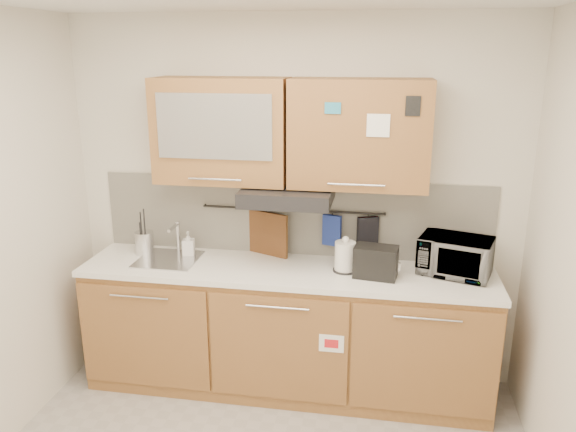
% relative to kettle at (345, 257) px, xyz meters
% --- Properties ---
extents(wall_back, '(3.20, 0.00, 3.20)m').
position_rel_kettle_xyz_m(wall_back, '(-0.40, 0.29, 0.28)').
color(wall_back, silver).
rests_on(wall_back, ground).
extents(base_cabinet, '(2.80, 0.64, 0.88)m').
position_rel_kettle_xyz_m(base_cabinet, '(-0.40, -0.01, -0.61)').
color(base_cabinet, olive).
rests_on(base_cabinet, floor).
extents(countertop, '(2.82, 0.62, 0.04)m').
position_rel_kettle_xyz_m(countertop, '(-0.40, -0.02, -0.12)').
color(countertop, white).
rests_on(countertop, base_cabinet).
extents(backsplash, '(2.80, 0.02, 0.56)m').
position_rel_kettle_xyz_m(backsplash, '(-0.40, 0.28, 0.18)').
color(backsplash, silver).
rests_on(backsplash, countertop).
extents(upper_cabinets, '(1.82, 0.37, 0.70)m').
position_rel_kettle_xyz_m(upper_cabinets, '(-0.41, 0.12, 0.81)').
color(upper_cabinets, olive).
rests_on(upper_cabinets, wall_back).
extents(range_hood, '(0.60, 0.46, 0.10)m').
position_rel_kettle_xyz_m(range_hood, '(-0.40, 0.04, 0.40)').
color(range_hood, black).
rests_on(range_hood, upper_cabinets).
extents(sink, '(0.42, 0.40, 0.26)m').
position_rel_kettle_xyz_m(sink, '(-1.25, 0.00, -0.09)').
color(sink, silver).
rests_on(sink, countertop).
extents(utensil_rail, '(1.30, 0.02, 0.02)m').
position_rel_kettle_xyz_m(utensil_rail, '(-0.40, 0.24, 0.24)').
color(utensil_rail, black).
rests_on(utensil_rail, backsplash).
extents(utensil_crock, '(0.14, 0.14, 0.34)m').
position_rel_kettle_xyz_m(utensil_crock, '(-1.46, 0.09, -0.01)').
color(utensil_crock, silver).
rests_on(utensil_crock, countertop).
extents(kettle, '(0.18, 0.17, 0.25)m').
position_rel_kettle_xyz_m(kettle, '(0.00, 0.00, 0.00)').
color(kettle, white).
rests_on(kettle, countertop).
extents(toaster, '(0.30, 0.20, 0.21)m').
position_rel_kettle_xyz_m(toaster, '(0.20, -0.07, 0.01)').
color(toaster, black).
rests_on(toaster, countertop).
extents(microwave, '(0.53, 0.43, 0.25)m').
position_rel_kettle_xyz_m(microwave, '(0.72, 0.08, 0.03)').
color(microwave, '#999999').
rests_on(microwave, countertop).
extents(soap_bottle, '(0.10, 0.10, 0.18)m').
position_rel_kettle_xyz_m(soap_bottle, '(-1.14, 0.11, -0.01)').
color(soap_bottle, '#999999').
rests_on(soap_bottle, countertop).
extents(cutting_board, '(0.34, 0.16, 0.44)m').
position_rel_kettle_xyz_m(cutting_board, '(-0.59, 0.23, 0.00)').
color(cutting_board, brown).
rests_on(cutting_board, utensil_rail).
extents(oven_mitt, '(0.14, 0.07, 0.22)m').
position_rel_kettle_xyz_m(oven_mitt, '(-0.11, 0.23, 0.11)').
color(oven_mitt, navy).
rests_on(oven_mitt, utensil_rail).
extents(dark_pouch, '(0.15, 0.09, 0.23)m').
position_rel_kettle_xyz_m(dark_pouch, '(0.14, 0.23, 0.11)').
color(dark_pouch, black).
rests_on(dark_pouch, utensil_rail).
extents(pot_holder, '(0.13, 0.07, 0.17)m').
position_rel_kettle_xyz_m(pot_holder, '(0.14, 0.23, 0.14)').
color(pot_holder, red).
rests_on(pot_holder, utensil_rail).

